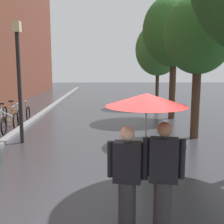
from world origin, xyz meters
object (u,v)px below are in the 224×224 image
at_px(street_tree_2, 174,31).
at_px(parked_bicycle_5, 7,117).
at_px(street_tree_3, 158,50).
at_px(parked_bicycle_6, 16,113).
at_px(street_lamp_post, 19,73).
at_px(street_tree_1, 199,35).
at_px(parked_bicycle_4, 2,121).
at_px(couple_under_umbrella, 146,142).

xyz_separation_m(street_tree_2, parked_bicycle_5, (-7.24, -1.62, -3.67)).
bearing_deg(street_tree_3, parked_bicycle_5, -141.91).
bearing_deg(parked_bicycle_6, parked_bicycle_5, -96.61).
relative_size(street_tree_3, street_lamp_post, 1.32).
height_order(street_tree_1, parked_bicycle_6, street_tree_1).
height_order(parked_bicycle_6, street_lamp_post, street_lamp_post).
distance_m(parked_bicycle_4, parked_bicycle_5, 0.86).
bearing_deg(parked_bicycle_4, street_lamp_post, -55.19).
bearing_deg(street_tree_3, parked_bicycle_4, -137.53).
xyz_separation_m(street_tree_3, parked_bicycle_4, (-7.12, -6.52, -3.08)).
distance_m(parked_bicycle_6, couple_under_umbrella, 9.93).
height_order(parked_bicycle_5, parked_bicycle_6, same).
bearing_deg(couple_under_umbrella, street_tree_3, 79.44).
relative_size(street_tree_1, parked_bicycle_5, 4.38).
bearing_deg(street_lamp_post, street_tree_1, 5.67).
bearing_deg(street_tree_1, street_tree_2, 89.24).
distance_m(street_tree_2, couple_under_umbrella, 10.15).
relative_size(street_tree_3, parked_bicycle_5, 4.56).
height_order(street_tree_3, parked_bicycle_4, street_tree_3).
bearing_deg(street_lamp_post, street_tree_3, 55.17).
bearing_deg(street_tree_2, parked_bicycle_5, -167.39).
bearing_deg(couple_under_umbrella, street_tree_1, 66.56).
bearing_deg(street_tree_3, street_tree_1, -90.32).
bearing_deg(couple_under_umbrella, parked_bicycle_6, 117.84).
bearing_deg(street_tree_2, parked_bicycle_6, -174.12).
distance_m(street_tree_2, parked_bicycle_4, 8.39).
xyz_separation_m(street_tree_1, parked_bicycle_5, (-7.19, 2.13, -3.10)).
xyz_separation_m(street_tree_1, street_lamp_post, (-5.79, -0.58, -1.22)).
height_order(street_tree_1, street_tree_3, street_tree_3).
xyz_separation_m(parked_bicycle_4, parked_bicycle_5, (-0.11, 0.85, 0.00)).
xyz_separation_m(street_tree_2, parked_bicycle_4, (-7.13, -2.47, -3.67)).
bearing_deg(street_lamp_post, parked_bicycle_6, 109.88).
bearing_deg(street_tree_3, couple_under_umbrella, -100.56).
height_order(street_tree_2, couple_under_umbrella, street_tree_2).
distance_m(street_tree_3, parked_bicycle_5, 9.69).
relative_size(parked_bicycle_6, street_lamp_post, 0.30).
distance_m(parked_bicycle_6, street_lamp_post, 4.26).
relative_size(parked_bicycle_5, parked_bicycle_6, 0.98).
distance_m(street_tree_1, parked_bicycle_4, 7.84).
bearing_deg(parked_bicycle_6, parked_bicycle_4, -89.74).
distance_m(street_tree_3, couple_under_umbrella, 13.90).
bearing_deg(parked_bicycle_4, street_tree_1, -10.27).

